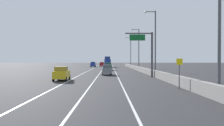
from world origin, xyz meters
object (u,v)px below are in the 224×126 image
(lamp_post_right_third, at_px, (138,47))
(car_black_2, at_px, (108,64))
(lamp_post_right_near, at_px, (217,10))
(car_red_3, at_px, (102,64))
(car_blue_5, at_px, (93,64))
(car_gray_0, at_px, (107,70))
(car_green_4, at_px, (108,66))
(car_yellow_1, at_px, (62,74))
(speed_advisory_sign, at_px, (179,71))
(box_truck, at_px, (107,62))
(overhead_sign_gantry, at_px, (148,49))
(lamp_post_right_second, at_px, (154,39))
(lamp_post_right_fourth, at_px, (130,50))

(lamp_post_right_third, height_order, car_black_2, lamp_post_right_third)
(lamp_post_right_near, xyz_separation_m, car_black_2, (-8.68, 78.70, -5.62))
(car_red_3, xyz_separation_m, car_blue_5, (-3.29, -8.50, 0.09))
(lamp_post_right_near, bearing_deg, car_gray_0, 108.36)
(lamp_post_right_third, bearing_deg, lamp_post_right_near, -90.07)
(lamp_post_right_third, xyz_separation_m, car_green_4, (-8.53, -2.00, -5.62))
(car_blue_5, bearing_deg, car_yellow_1, -89.96)
(car_gray_0, xyz_separation_m, car_yellow_1, (-6.11, -11.73, -0.00))
(speed_advisory_sign, distance_m, car_black_2, 74.26)
(speed_advisory_sign, distance_m, car_blue_5, 70.12)
(lamp_post_right_near, distance_m, box_truck, 70.44)
(car_black_2, bearing_deg, overhead_sign_gantry, -83.20)
(lamp_post_right_second, relative_size, lamp_post_right_fourth, 1.00)
(overhead_sign_gantry, bearing_deg, car_yellow_1, -154.91)
(car_green_4, bearing_deg, lamp_post_right_fourth, 71.69)
(box_truck, bearing_deg, car_black_2, 88.59)
(car_black_2, relative_size, car_red_3, 0.95)
(overhead_sign_gantry, relative_size, lamp_post_right_second, 0.64)
(lamp_post_right_second, distance_m, car_blue_5, 52.56)
(lamp_post_right_near, bearing_deg, box_truck, 97.28)
(lamp_post_right_near, xyz_separation_m, lamp_post_right_third, (0.06, 46.98, 0.00))
(car_red_3, bearing_deg, car_blue_5, -111.20)
(lamp_post_right_near, xyz_separation_m, car_yellow_1, (-14.75, 14.29, -5.70))
(speed_advisory_sign, xyz_separation_m, car_red_3, (-10.22, 77.29, -0.81))
(lamp_post_right_third, distance_m, car_red_3, 37.43)
(speed_advisory_sign, distance_m, lamp_post_right_third, 42.47)
(car_green_4, bearing_deg, car_red_3, 94.67)
(lamp_post_right_fourth, bearing_deg, box_truck, -175.14)
(car_yellow_1, xyz_separation_m, car_red_3, (3.25, 67.82, -0.02))
(lamp_post_right_fourth, bearing_deg, car_green_4, -108.31)
(car_black_2, bearing_deg, speed_advisory_sign, -84.29)
(speed_advisory_sign, bearing_deg, car_blue_5, 101.11)
(overhead_sign_gantry, height_order, car_red_3, overhead_sign_gantry)
(lamp_post_right_second, height_order, lamp_post_right_fourth, same)
(speed_advisory_sign, distance_m, car_yellow_1, 16.48)
(overhead_sign_gantry, height_order, car_gray_0, overhead_sign_gantry)
(overhead_sign_gantry, height_order, car_yellow_1, overhead_sign_gantry)
(lamp_post_right_fourth, relative_size, car_gray_0, 2.64)
(overhead_sign_gantry, bearing_deg, lamp_post_right_near, -85.14)
(lamp_post_right_second, xyz_separation_m, box_truck, (-8.87, 46.23, -4.75))
(car_black_2, bearing_deg, box_truck, -91.41)
(car_blue_5, bearing_deg, car_black_2, 39.75)
(lamp_post_right_second, distance_m, car_green_4, 23.76)
(lamp_post_right_second, bearing_deg, car_blue_5, 106.42)
(lamp_post_right_fourth, bearing_deg, car_red_3, 134.57)
(car_black_2, relative_size, car_green_4, 0.87)
(overhead_sign_gantry, height_order, lamp_post_right_near, lamp_post_right_near)
(lamp_post_right_second, relative_size, box_truck, 1.54)
(car_gray_0, bearing_deg, overhead_sign_gantry, -39.21)
(lamp_post_right_fourth, distance_m, box_truck, 10.08)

